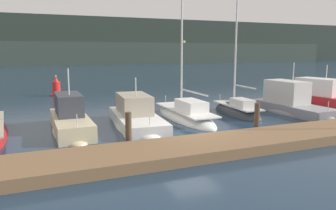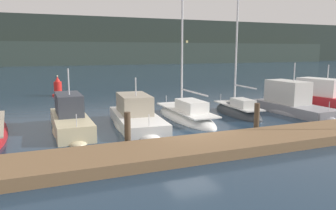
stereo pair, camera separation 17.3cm
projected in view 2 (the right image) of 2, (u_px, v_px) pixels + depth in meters
ground_plane at (191, 138)px, 16.41m from camera, size 400.00×400.00×0.00m
dock at (214, 146)px, 14.27m from camera, size 42.76×2.80×0.45m
mooring_pile_2 at (128, 131)px, 14.40m from camera, size 0.28×0.28×1.68m
mooring_pile_3 at (257, 119)px, 16.95m from camera, size 0.28×0.28×1.66m
motorboat_berth_4 at (71, 124)px, 17.80m from camera, size 1.96×6.42×3.85m
motorboat_berth_5 at (136, 121)px, 19.11m from camera, size 3.07×7.28×3.45m
sailboat_berth_6 at (186, 117)px, 20.99m from camera, size 2.12×7.33×11.05m
sailboat_berth_7 at (238, 113)px, 22.35m from camera, size 1.97×5.52×8.87m
motorboat_berth_8 at (292, 108)px, 22.96m from camera, size 2.59×6.92×4.19m
motorboat_berth_9 at (326, 102)px, 25.26m from camera, size 3.70×7.63×3.77m
channel_buoy at (58, 88)px, 31.67m from camera, size 1.12×1.12×1.99m
hillside_backdrop at (69, 43)px, 107.01m from camera, size 240.00×23.00×15.07m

